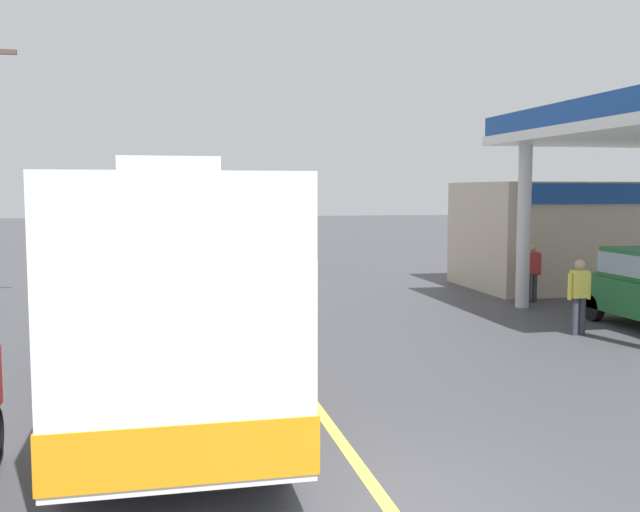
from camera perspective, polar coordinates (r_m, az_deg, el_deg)
ground at (r=26.80m, az=-7.78°, el=-1.56°), size 120.00×120.00×0.00m
lane_divider_stripe at (r=21.86m, az=-6.70°, el=-3.08°), size 0.16×50.00×0.01m
coach_bus_main at (r=11.97m, az=-11.72°, el=-1.74°), size 2.60×11.04×3.69m
gas_station_roadside at (r=23.19m, az=22.20°, el=3.55°), size 9.10×11.95×5.10m
minibus_opposing_lane at (r=29.82m, az=-4.31°, el=2.00°), size 2.04×6.13×2.44m
pedestrian_near_pump at (r=16.63m, az=19.85°, el=-2.74°), size 0.55×0.22×1.66m
pedestrian_by_shop at (r=21.03m, az=16.45°, el=-1.03°), size 0.55×0.22×1.66m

